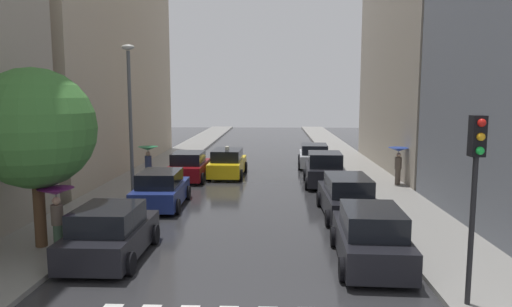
# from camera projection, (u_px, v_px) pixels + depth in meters

# --- Properties ---
(ground_plane) EXTENTS (28.00, 72.00, 0.04)m
(ground_plane) POSITION_uv_depth(u_px,v_px,m) (259.00, 165.00, 32.23)
(ground_plane) COLOR #2D2D2F
(sidewalk_left) EXTENTS (3.00, 72.00, 0.15)m
(sidewalk_left) POSITION_uv_depth(u_px,v_px,m) (166.00, 163.00, 32.47)
(sidewalk_left) COLOR gray
(sidewalk_left) RESTS_ON ground
(sidewalk_right) EXTENTS (3.00, 72.00, 0.15)m
(sidewalk_right) POSITION_uv_depth(u_px,v_px,m) (354.00, 165.00, 31.97)
(sidewalk_right) COLOR gray
(sidewalk_right) RESTS_ON ground
(building_left_mid) EXTENTS (6.00, 20.49, 16.12)m
(building_left_mid) POSITION_uv_depth(u_px,v_px,m) (88.00, 45.00, 30.06)
(building_left_mid) COLOR #B2A38C
(building_left_mid) RESTS_ON ground
(parked_car_left_nearest) EXTENTS (2.15, 4.04, 1.62)m
(parked_car_left_nearest) POSITION_uv_depth(u_px,v_px,m) (110.00, 234.00, 13.90)
(parked_car_left_nearest) COLOR black
(parked_car_left_nearest) RESTS_ON ground
(parked_car_left_second) EXTENTS (2.17, 4.17, 1.60)m
(parked_car_left_second) POSITION_uv_depth(u_px,v_px,m) (161.00, 190.00, 20.30)
(parked_car_left_second) COLOR navy
(parked_car_left_second) RESTS_ON ground
(parked_car_left_third) EXTENTS (2.10, 4.17, 1.61)m
(parked_car_left_third) POSITION_uv_depth(u_px,v_px,m) (189.00, 167.00, 26.68)
(parked_car_left_third) COLOR maroon
(parked_car_left_third) RESTS_ON ground
(parked_car_right_nearest) EXTENTS (2.19, 4.37, 1.68)m
(parked_car_right_nearest) POSITION_uv_depth(u_px,v_px,m) (371.00, 237.00, 13.47)
(parked_car_right_nearest) COLOR black
(parked_car_right_nearest) RESTS_ON ground
(parked_car_right_second) EXTENTS (2.08, 4.80, 1.67)m
(parked_car_right_second) POSITION_uv_depth(u_px,v_px,m) (347.00, 197.00, 18.70)
(parked_car_right_second) COLOR black
(parked_car_right_second) RESTS_ON ground
(parked_car_right_third) EXTENTS (2.27, 4.07, 1.80)m
(parked_car_right_third) POSITION_uv_depth(u_px,v_px,m) (324.00, 170.00, 25.06)
(parked_car_right_third) COLOR black
(parked_car_right_third) RESTS_ON ground
(parked_car_right_fourth) EXTENTS (2.28, 4.41, 1.54)m
(parked_car_right_fourth) POSITION_uv_depth(u_px,v_px,m) (314.00, 156.00, 31.42)
(parked_car_right_fourth) COLOR #B2B7BF
(parked_car_right_fourth) RESTS_ON ground
(taxi_midroad) EXTENTS (2.17, 4.61, 1.81)m
(taxi_midroad) POSITION_uv_depth(u_px,v_px,m) (228.00, 163.00, 27.90)
(taxi_midroad) COLOR yellow
(taxi_midroad) RESTS_ON ground
(pedestrian_foreground) EXTENTS (1.07, 1.07, 1.93)m
(pedestrian_foreground) POSITION_uv_depth(u_px,v_px,m) (148.00, 156.00, 25.18)
(pedestrian_foreground) COLOR #38513D
(pedestrian_foreground) RESTS_ON sidewalk_left
(pedestrian_near_tree) EXTENTS (1.07, 1.07, 1.96)m
(pedestrian_near_tree) POSITION_uv_depth(u_px,v_px,m) (398.00, 157.00, 24.44)
(pedestrian_near_tree) COLOR brown
(pedestrian_near_tree) RESTS_ON sidewalk_right
(pedestrian_far_side) EXTENTS (1.07, 1.07, 1.92)m
(pedestrian_far_side) POSITION_uv_depth(u_px,v_px,m) (56.00, 204.00, 14.17)
(pedestrian_far_side) COLOR #38513D
(pedestrian_far_side) RESTS_ON sidewalk_left
(street_tree_left) EXTENTS (3.69, 3.69, 5.56)m
(street_tree_left) POSITION_uv_depth(u_px,v_px,m) (35.00, 129.00, 14.19)
(street_tree_left) COLOR #513823
(street_tree_left) RESTS_ON sidewalk_left
(traffic_light_right_corner) EXTENTS (0.30, 0.42, 4.30)m
(traffic_light_right_corner) POSITION_uv_depth(u_px,v_px,m) (476.00, 169.00, 10.21)
(traffic_light_right_corner) COLOR black
(traffic_light_right_corner) RESTS_ON sidewalk_right
(lamp_post_left) EXTENTS (0.60, 0.28, 6.96)m
(lamp_post_left) POSITION_uv_depth(u_px,v_px,m) (130.00, 110.00, 21.22)
(lamp_post_left) COLOR #595B60
(lamp_post_left) RESTS_ON sidewalk_left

